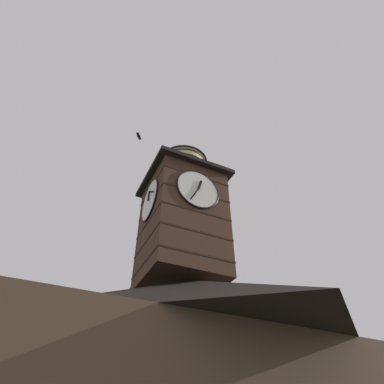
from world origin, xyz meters
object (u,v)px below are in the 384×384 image
at_px(pine_tree_behind, 138,375).
at_px(flying_bird_high, 139,136).
at_px(clock_tower, 182,214).
at_px(moon, 166,326).

height_order(pine_tree_behind, flying_bird_high, flying_bird_high).
xyz_separation_m(pine_tree_behind, flying_bird_high, (2.52, 2.57, 15.71)).
distance_m(clock_tower, moon, 38.26).
bearing_deg(pine_tree_behind, flying_bird_high, 45.58).
distance_m(clock_tower, flying_bird_high, 9.23).
height_order(clock_tower, flying_bird_high, flying_bird_high).
bearing_deg(clock_tower, moon, -110.01).
bearing_deg(flying_bird_high, pine_tree_behind, -134.42).
xyz_separation_m(clock_tower, pine_tree_behind, (0.09, -5.37, -7.32)).
height_order(clock_tower, moon, moon).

